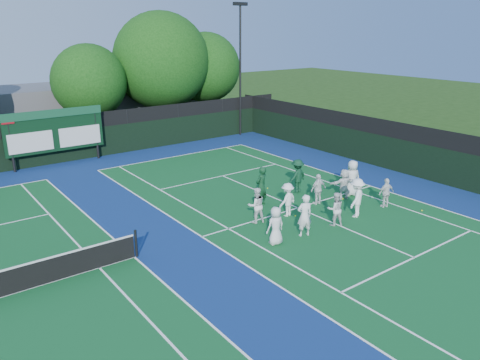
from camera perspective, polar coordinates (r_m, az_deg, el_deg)
ground at (r=22.17m, az=8.84°, el=-4.17°), size 120.00×120.00×0.00m
court_apron at (r=19.47m, az=-5.97°, el=-7.30°), size 34.00×32.00×0.01m
near_court at (r=22.82m, az=7.06°, el=-3.40°), size 11.05×23.85×0.01m
back_fence at (r=32.24m, az=-19.98°, el=4.54°), size 34.00×0.08×3.00m
divider_fence_right at (r=29.13m, az=20.13°, el=3.15°), size 0.08×32.00×3.00m
scoreboard at (r=31.42m, az=-21.67°, el=5.57°), size 6.00×0.21×3.55m
clubhouse at (r=40.81m, az=-18.12°, el=8.31°), size 18.00×6.00×4.00m
light_pole_right at (r=37.39m, az=0.03°, el=15.01°), size 1.20×0.30×10.12m
tree_c at (r=36.00m, az=-17.70°, el=11.18°), size 5.30×5.30×7.29m
tree_d at (r=38.22m, az=-9.41°, el=13.87°), size 7.49×7.49×9.59m
tree_e at (r=40.31m, az=-4.08°, el=13.33°), size 5.74×5.74×8.02m
tennis_ball_0 at (r=21.82m, az=6.76°, el=-4.35°), size 0.07×0.07×0.07m
tennis_ball_1 at (r=24.33m, az=12.43°, el=-2.26°), size 0.07×0.07×0.07m
tennis_ball_2 at (r=23.90m, az=21.29°, el=-3.48°), size 0.07×0.07×0.07m
tennis_ball_4 at (r=25.36m, az=3.37°, el=-1.00°), size 0.07×0.07×0.07m
player_front_0 at (r=18.78m, az=4.36°, el=-5.58°), size 0.81×0.56×1.59m
player_front_1 at (r=19.59m, az=7.88°, el=-4.30°), size 0.77×0.61×1.83m
player_front_2 at (r=20.91m, az=11.53°, el=-3.48°), size 0.91×0.83×1.53m
player_front_3 at (r=22.01m, az=14.02°, el=-2.12°), size 1.35×1.09×1.83m
player_front_4 at (r=23.61m, az=17.39°, el=-1.50°), size 0.92×0.53×1.47m
player_back_0 at (r=20.75m, az=1.99°, el=-3.10°), size 0.94×0.82×1.64m
player_back_1 at (r=21.59m, az=5.80°, el=-2.41°), size 1.11×0.75×1.58m
player_back_2 at (r=23.23m, az=9.51°, el=-1.11°), size 0.93×0.44×1.55m
player_back_3 at (r=24.21m, az=12.55°, el=-0.48°), size 1.53×0.82×1.57m
player_back_4 at (r=24.74m, az=13.50°, el=0.23°), size 1.05×0.84×1.88m
coach_left at (r=22.75m, az=2.62°, el=-0.76°), size 0.81×0.65×1.95m
coach_right at (r=24.66m, az=7.00°, el=0.47°), size 1.25×0.81×1.82m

